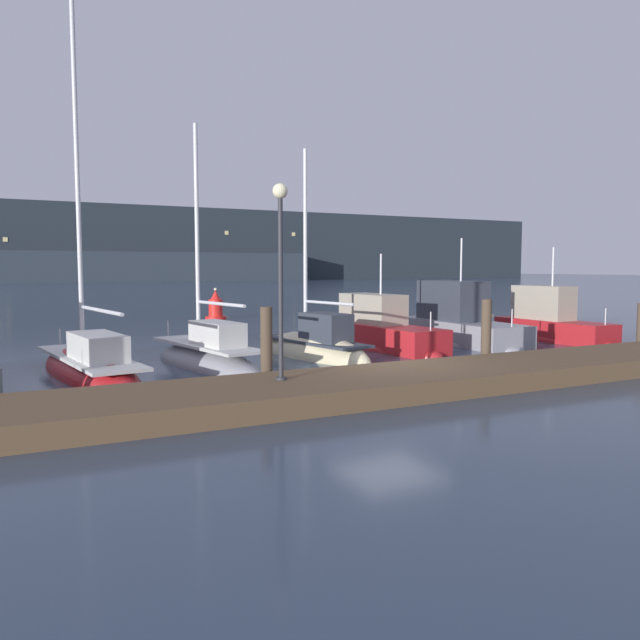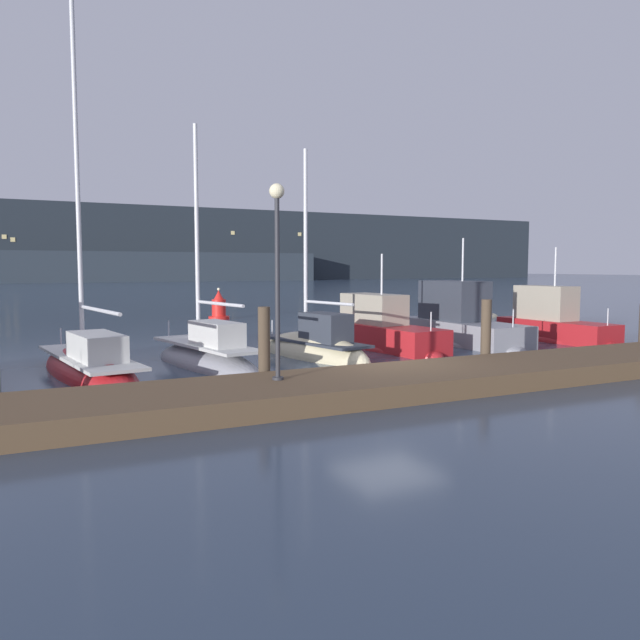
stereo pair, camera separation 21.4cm
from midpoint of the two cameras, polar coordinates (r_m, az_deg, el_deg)
The scene contains 14 objects.
ground_plane at distance 16.02m, azimuth 6.62°, elevation -5.34°, with size 400.00×400.00×0.00m, color #2D3D51.
dock at distance 14.76m, azimuth 9.82°, elevation -5.36°, with size 29.67×2.80×0.45m, color brown.
mooring_pile_1 at distance 14.49m, azimuth -4.70°, elevation -2.57°, with size 0.28×0.28×1.91m, color #4C3D2D.
mooring_pile_2 at distance 17.99m, azimuth 15.26°, elevation -1.25°, with size 0.28×0.28×1.93m, color #4C3D2D.
sailboat_berth_2 at distance 17.32m, azimuth -20.00°, elevation -4.37°, with size 2.58×7.04×10.86m.
sailboat_berth_3 at distance 18.08m, azimuth -9.97°, elevation -3.73°, with size 2.40×5.92×7.47m.
sailboat_berth_4 at distance 19.62m, azimuth -0.19°, elevation -3.04°, with size 2.38×5.45×7.29m.
motorboat_berth_5 at distance 21.95m, azimuth 5.94°, elevation -1.65°, with size 2.14×6.07×3.80m.
motorboat_berth_6 at distance 23.89m, azimuth 13.04°, elevation -0.92°, with size 2.25×6.31×4.37m.
motorboat_berth_7 at distance 25.69m, azimuth 20.78°, elevation -0.85°, with size 1.62×5.46×4.07m.
channel_buoy at distance 34.44m, azimuth -9.06°, elevation 1.10°, with size 1.14×1.14×1.71m.
dock_lamppost at distance 13.05m, azimuth -3.46°, elevation 6.43°, with size 0.32×0.32×4.10m.
hillside_backdrop at distance 136.34m, azimuth -24.01°, elevation 6.22°, with size 240.00×23.00×15.42m.
rowboat_adrift at distance 36.11m, azimuth 14.78°, elevation 0.20°, with size 3.53×2.50×0.56m.
Camera 2 is at (-8.51, -13.26, 2.82)m, focal length 35.00 mm.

